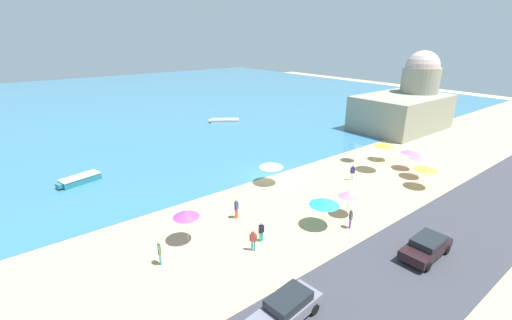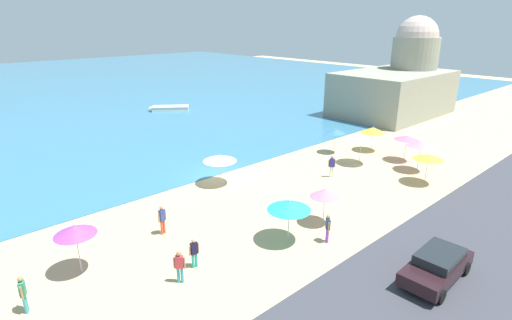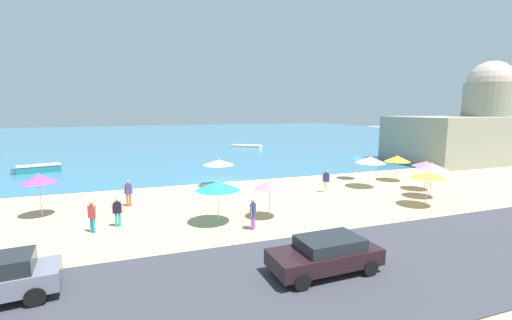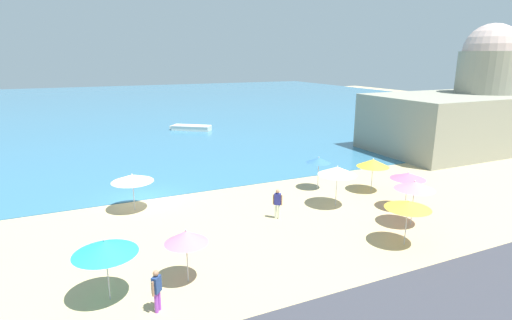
# 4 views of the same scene
# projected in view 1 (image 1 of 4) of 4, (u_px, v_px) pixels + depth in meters

# --- Properties ---
(ground_plane) EXTENTS (160.00, 160.00, 0.00)m
(ground_plane) POSITION_uv_depth(u_px,v_px,m) (267.00, 177.00, 37.44)
(ground_plane) COLOR tan
(sea) EXTENTS (150.00, 110.00, 0.05)m
(sea) POSITION_uv_depth(u_px,v_px,m) (113.00, 103.00, 78.08)
(sea) COLOR teal
(sea) RESTS_ON ground_plane
(coastal_road) EXTENTS (80.00, 8.00, 0.06)m
(coastal_road) POSITION_uv_depth(u_px,v_px,m) (430.00, 255.00, 24.13)
(coastal_road) COLOR #383941
(coastal_road) RESTS_ON ground_plane
(beach_umbrella_0) EXTENTS (2.17, 2.17, 2.61)m
(beach_umbrella_0) POSITION_uv_depth(u_px,v_px,m) (421.00, 157.00, 36.49)
(beach_umbrella_0) COLOR #B2B2B7
(beach_umbrella_0) RESTS_ON ground_plane
(beach_umbrella_1) EXTENTS (1.80, 1.80, 2.34)m
(beach_umbrella_1) POSITION_uv_depth(u_px,v_px,m) (349.00, 194.00, 28.88)
(beach_umbrella_1) COLOR #B2B2B7
(beach_umbrella_1) RESTS_ON ground_plane
(beach_umbrella_2) EXTENTS (2.20, 2.20, 2.35)m
(beach_umbrella_2) POSITION_uv_depth(u_px,v_px,m) (384.00, 144.00, 41.78)
(beach_umbrella_2) COLOR #B2B2B7
(beach_umbrella_2) RESTS_ON ground_plane
(beach_umbrella_3) EXTENTS (2.38, 2.38, 2.62)m
(beach_umbrella_3) POSITION_uv_depth(u_px,v_px,m) (375.00, 152.00, 38.40)
(beach_umbrella_3) COLOR #B2B2B7
(beach_umbrella_3) RESTS_ON ground_plane
(beach_umbrella_4) EXTENTS (1.98, 1.98, 2.64)m
(beach_umbrella_4) POSITION_uv_depth(u_px,v_px,m) (186.00, 214.00, 24.99)
(beach_umbrella_4) COLOR #B2B2B7
(beach_umbrella_4) RESTS_ON ground_plane
(beach_umbrella_5) EXTENTS (2.42, 2.42, 2.52)m
(beach_umbrella_5) POSITION_uv_depth(u_px,v_px,m) (324.00, 202.00, 27.06)
(beach_umbrella_5) COLOR #B2B2B7
(beach_umbrella_5) RESTS_ON ground_plane
(beach_umbrella_6) EXTENTS (1.73, 1.73, 2.33)m
(beach_umbrella_6) POSITION_uv_depth(u_px,v_px,m) (355.00, 145.00, 41.40)
(beach_umbrella_6) COLOR #B2B2B7
(beach_umbrella_6) RESTS_ON ground_plane
(beach_umbrella_7) EXTENTS (2.49, 2.49, 2.33)m
(beach_umbrella_7) POSITION_uv_depth(u_px,v_px,m) (271.00, 165.00, 35.13)
(beach_umbrella_7) COLOR #B2B2B7
(beach_umbrella_7) RESTS_ON ground_plane
(beach_umbrella_8) EXTENTS (2.22, 2.22, 2.36)m
(beach_umbrella_8) POSITION_uv_depth(u_px,v_px,m) (426.00, 168.00, 34.14)
(beach_umbrella_8) COLOR #B2B2B7
(beach_umbrella_8) RESTS_ON ground_plane
(beach_umbrella_9) EXTENTS (2.11, 2.11, 2.38)m
(beach_umbrella_9) POSITION_uv_depth(u_px,v_px,m) (410.00, 152.00, 38.90)
(beach_umbrella_9) COLOR #B2B2B7
(beach_umbrella_9) RESTS_ON ground_plane
(bather_0) EXTENTS (0.56, 0.30, 1.76)m
(bather_0) POSITION_uv_depth(u_px,v_px,m) (236.00, 208.00, 28.72)
(bather_0) COLOR #EC4D32
(bather_0) RESTS_ON ground_plane
(bather_1) EXTENTS (0.57, 0.25, 1.62)m
(bather_1) POSITION_uv_depth(u_px,v_px,m) (261.00, 231.00, 25.49)
(bather_1) COLOR teal
(bather_1) RESTS_ON ground_plane
(bather_2) EXTENTS (0.44, 0.42, 1.67)m
(bather_2) POSITION_uv_depth(u_px,v_px,m) (253.00, 239.00, 24.36)
(bather_2) COLOR teal
(bather_2) RESTS_ON ground_plane
(bather_3) EXTENTS (0.46, 0.40, 1.77)m
(bather_3) POSITION_uv_depth(u_px,v_px,m) (353.00, 172.00, 36.20)
(bather_3) COLOR silver
(bather_3) RESTS_ON ground_plane
(bather_4) EXTENTS (0.42, 0.44, 1.66)m
(bather_4) POSITION_uv_depth(u_px,v_px,m) (351.00, 218.00, 27.26)
(bather_4) COLOR purple
(bather_4) RESTS_ON ground_plane
(bather_5) EXTENTS (0.33, 0.54, 1.75)m
(bather_5) POSITION_uv_depth(u_px,v_px,m) (160.00, 252.00, 22.88)
(bather_5) COLOR teal
(bather_5) RESTS_ON ground_plane
(parked_car_0) EXTENTS (4.59, 2.21, 1.53)m
(parked_car_0) POSITION_uv_depth(u_px,v_px,m) (286.00, 308.00, 18.33)
(parked_car_0) COLOR slate
(parked_car_0) RESTS_ON coastal_road
(parked_car_1) EXTENTS (4.40, 2.08, 1.40)m
(parked_car_1) POSITION_uv_depth(u_px,v_px,m) (426.00, 247.00, 23.74)
(parked_car_1) COLOR black
(parked_car_1) RESTS_ON coastal_road
(skiff_nearshore) EXTENTS (4.42, 2.39, 0.74)m
(skiff_nearshore) POSITION_uv_depth(u_px,v_px,m) (80.00, 180.00, 35.67)
(skiff_nearshore) COLOR teal
(skiff_nearshore) RESTS_ON sea
(skiff_offshore) EXTENTS (4.98, 4.23, 0.62)m
(skiff_offshore) POSITION_uv_depth(u_px,v_px,m) (225.00, 121.00, 60.25)
(skiff_offshore) COLOR silver
(skiff_offshore) RESTS_ON sea
(harbor_fortress) EXTENTS (15.41, 10.12, 12.27)m
(harbor_fortress) POSITION_uv_depth(u_px,v_px,m) (408.00, 103.00, 56.16)
(harbor_fortress) COLOR gray
(harbor_fortress) RESTS_ON ground_plane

